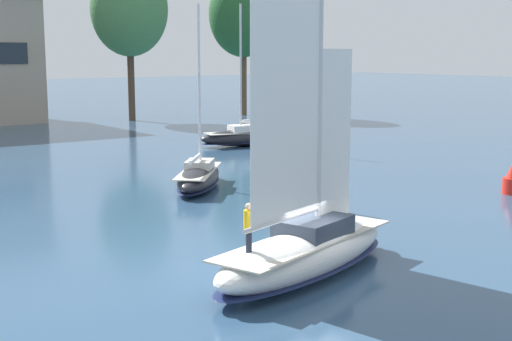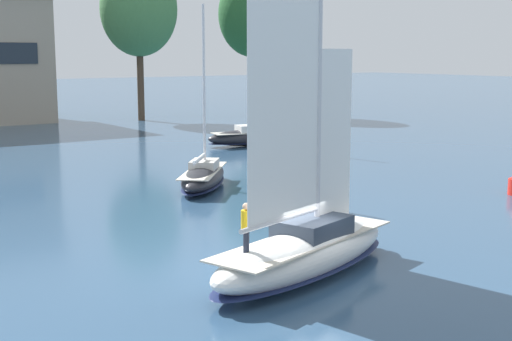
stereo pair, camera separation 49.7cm
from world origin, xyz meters
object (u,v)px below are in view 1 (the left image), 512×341
Objects in this scene: sailboat_main at (306,246)px; sailboat_moored_far_slip at (199,176)px; sailboat_moored_near_marina at (248,136)px; tree_shore_left at (243,15)px; tree_shore_right at (129,9)px.

sailboat_moored_far_slip is at bearing 71.08° from sailboat_main.
sailboat_main is 1.13× the size of sailboat_moored_near_marina.
tree_shore_left reaches higher than sailboat_moored_near_marina.
sailboat_moored_far_slip is (-31.29, -39.87, -11.93)m from tree_shore_left.
sailboat_moored_near_marina is (19.32, 30.64, -0.26)m from sailboat_main.
tree_shore_right is at bearing 69.31° from sailboat_main.
sailboat_main is at bearing -108.92° from sailboat_moored_far_slip.
tree_shore_left is 15.19m from tree_shore_right.
sailboat_main is 1.26× the size of sailboat_moored_far_slip.
sailboat_moored_near_marina reaches higher than sailboat_moored_far_slip.
sailboat_moored_near_marina is at bearing 46.09° from sailboat_moored_far_slip.
sailboat_moored_near_marina is at bearing -124.46° from tree_shore_left.
tree_shore_right reaches higher than sailboat_main.
sailboat_main is at bearing -110.69° from tree_shore_right.
sailboat_moored_far_slip is (-16.17, -41.29, -12.12)m from tree_shore_right.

